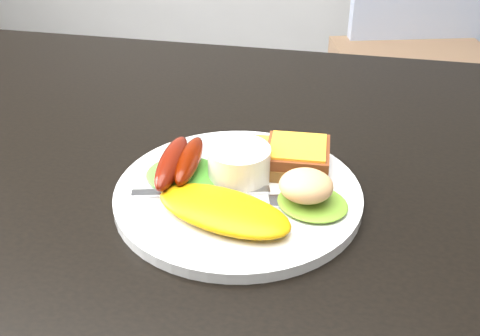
# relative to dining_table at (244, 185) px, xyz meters

# --- Properties ---
(dining_table) EXTENTS (1.20, 0.80, 0.04)m
(dining_table) POSITION_rel_dining_table_xyz_m (0.00, 0.00, 0.00)
(dining_table) COLOR black
(dining_table) RESTS_ON ground
(dining_chair) EXTENTS (0.58, 0.58, 0.06)m
(dining_chair) POSITION_rel_dining_table_xyz_m (0.32, 1.14, -0.28)
(dining_chair) COLOR #A27753
(dining_chair) RESTS_ON ground
(person) EXTENTS (0.55, 0.47, 1.30)m
(person) POSITION_rel_dining_table_xyz_m (-0.16, 0.45, -0.08)
(person) COLOR navy
(person) RESTS_ON ground
(plate) EXTENTS (0.26, 0.26, 0.01)m
(plate) POSITION_rel_dining_table_xyz_m (0.01, -0.06, 0.03)
(plate) COLOR white
(plate) RESTS_ON dining_table
(lettuce_left) EXTENTS (0.09, 0.08, 0.01)m
(lettuce_left) POSITION_rel_dining_table_xyz_m (-0.06, -0.05, 0.04)
(lettuce_left) COLOR green
(lettuce_left) RESTS_ON plate
(lettuce_right) EXTENTS (0.09, 0.09, 0.01)m
(lettuce_right) POSITION_rel_dining_table_xyz_m (0.08, -0.07, 0.04)
(lettuce_right) COLOR #598B19
(lettuce_right) RESTS_ON plate
(omelette) EXTENTS (0.15, 0.10, 0.02)m
(omelette) POSITION_rel_dining_table_xyz_m (0.00, -0.11, 0.04)
(omelette) COLOR orange
(omelette) RESTS_ON plate
(sausage_a) EXTENTS (0.03, 0.11, 0.03)m
(sausage_a) POSITION_rel_dining_table_xyz_m (-0.07, -0.05, 0.05)
(sausage_a) COLOR #6A1703
(sausage_a) RESTS_ON lettuce_left
(sausage_b) EXTENTS (0.03, 0.10, 0.02)m
(sausage_b) POSITION_rel_dining_table_xyz_m (-0.05, -0.04, 0.05)
(sausage_b) COLOR #5B1D00
(sausage_b) RESTS_ON lettuce_left
(ramekin) EXTENTS (0.09, 0.09, 0.04)m
(ramekin) POSITION_rel_dining_table_xyz_m (0.00, -0.04, 0.05)
(ramekin) COLOR white
(ramekin) RESTS_ON plate
(toast_a) EXTENTS (0.08, 0.08, 0.01)m
(toast_a) POSITION_rel_dining_table_xyz_m (0.03, 0.00, 0.04)
(toast_a) COLOR brown
(toast_a) RESTS_ON plate
(toast_b) EXTENTS (0.07, 0.07, 0.01)m
(toast_b) POSITION_rel_dining_table_xyz_m (0.06, -0.00, 0.05)
(toast_b) COLOR brown
(toast_b) RESTS_ON toast_a
(potato_salad) EXTENTS (0.05, 0.05, 0.03)m
(potato_salad) POSITION_rel_dining_table_xyz_m (0.08, -0.07, 0.06)
(potato_salad) COLOR beige
(potato_salad) RESTS_ON lettuce_right
(fork) EXTENTS (0.14, 0.05, 0.00)m
(fork) POSITION_rel_dining_table_xyz_m (-0.03, -0.07, 0.03)
(fork) COLOR #ADAFB7
(fork) RESTS_ON plate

